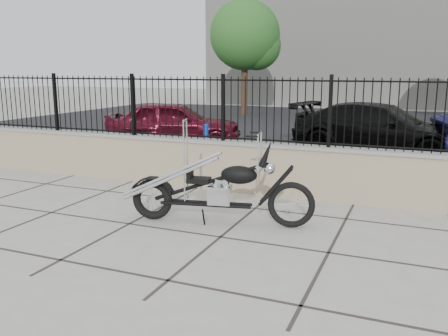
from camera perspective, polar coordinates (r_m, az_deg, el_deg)
ground_plane at (r=6.68m, az=-0.43°, el=-8.32°), size 90.00×90.00×0.00m
parking_lot at (r=18.58m, az=14.81°, el=4.35°), size 30.00×30.00×0.00m
retaining_wall at (r=8.82m, az=5.91°, el=-0.14°), size 14.00×0.36×0.96m
iron_fence at (r=8.66m, az=6.06°, el=6.86°), size 14.00×0.08×1.20m
background_building at (r=32.41m, az=18.75°, el=14.26°), size 22.00×6.00×8.00m
chopper_motorcycle at (r=7.05m, az=-0.93°, el=-0.46°), size 2.71×0.99×1.60m
car_red at (r=14.42m, az=-6.08°, el=5.37°), size 4.36×2.98×1.38m
car_black at (r=13.61m, az=18.23°, el=4.48°), size 5.10×2.93×1.39m
bollard_a at (r=11.25m, az=-2.19°, el=2.70°), size 0.13×0.13×1.03m
tree_left at (r=24.37m, az=2.52°, el=16.09°), size 3.47×3.47×5.86m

